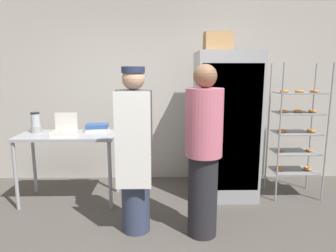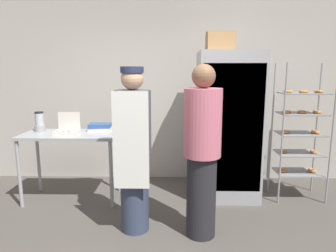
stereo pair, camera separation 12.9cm
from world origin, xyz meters
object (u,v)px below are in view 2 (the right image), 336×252
Objects in this scene: refrigerator at (227,126)px; person_customer at (202,152)px; baking_rack at (300,132)px; donut_box at (67,131)px; binder_stack at (100,127)px; blender_pitcher at (40,123)px; person_baker at (134,149)px; cardboard_storage_box at (220,42)px.

refrigerator reaches higher than person_customer.
refrigerator is 1.08× the size of baking_rack.
binder_stack is (0.36, 0.24, 0.00)m from donut_box.
person_customer reaches higher than binder_stack.
person_baker is (1.36, -0.89, -0.11)m from blender_pitcher.
cardboard_storage_box reaches higher than baking_rack.
cardboard_storage_box is (1.94, 0.22, 1.11)m from donut_box.
refrigerator is at bearing 0.11° from binder_stack.
person_baker is at bearing -139.48° from refrigerator.
donut_box is at bearing -173.58° from cardboard_storage_box.
binder_stack is at bearing -179.89° from refrigerator.
binder_stack is 1.92m from cardboard_storage_box.
refrigerator is at bearing 1.59° from blender_pitcher.
donut_box is 0.43m from binder_stack.
donut_box is (-3.01, -0.18, 0.04)m from baking_rack.
blender_pitcher reaches higher than binder_stack.
baking_rack is at bearing -1.16° from binder_stack.
binder_stack is at bearing 140.64° from person_customer.
donut_box is at bearing -176.55° from baking_rack.
cardboard_storage_box is at bearing 73.82° from person_customer.
baking_rack is (0.94, -0.06, -0.07)m from refrigerator.
donut_box is at bearing -173.41° from refrigerator.
person_baker is at bearing -156.37° from baking_rack.
binder_stack is 1.12m from person_baker.
person_customer is (-0.30, -1.03, -1.15)m from cardboard_storage_box.
refrigerator is at bearing 40.52° from person_baker.
blender_pitcher is at bearing 146.79° from person_baker.
blender_pitcher is 2.57m from cardboard_storage_box.
binder_stack is (0.78, 0.07, -0.07)m from blender_pitcher.
blender_pitcher is 0.15× the size of person_baker.
binder_stack is 0.17× the size of person_customer.
refrigerator is 1.09m from cardboard_storage_box.
person_customer is at bearing -106.18° from cardboard_storage_box.
refrigerator reaches higher than baking_rack.
donut_box is 1.10× the size of blender_pitcher.
blender_pitcher is (-2.49, -0.07, 0.04)m from refrigerator.
person_customer is at bearing -39.36° from binder_stack.
refrigerator is 0.95m from baking_rack.
refrigerator is at bearing 9.06° from cardboard_storage_box.
blender_pitcher is (-3.43, -0.01, 0.11)m from baking_rack.
baking_rack is 5.10× the size of cardboard_storage_box.
refrigerator is 6.42× the size of binder_stack.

